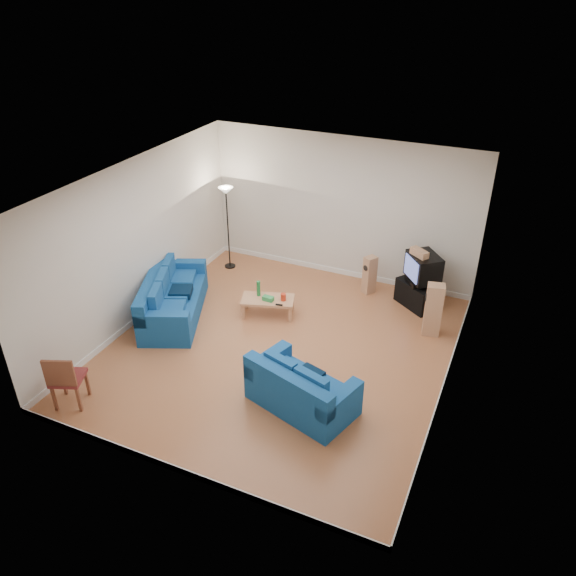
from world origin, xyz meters
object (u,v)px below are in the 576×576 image
at_px(television, 423,267).
at_px(tv_stand, 417,294).
at_px(sofa_loveseat, 300,392).
at_px(sofa_three_seat, 171,301).
at_px(coffee_table, 268,301).

bearing_deg(television, tv_stand, -87.96).
relative_size(tv_stand, television, 0.99).
distance_m(sofa_loveseat, tv_stand, 3.99).
bearing_deg(television, sofa_three_seat, -100.35).
distance_m(tv_stand, television, 0.64).
height_order(sofa_three_seat, sofa_loveseat, sofa_three_seat).
bearing_deg(sofa_loveseat, sofa_three_seat, 174.01).
height_order(sofa_three_seat, coffee_table, sofa_three_seat).
height_order(sofa_loveseat, coffee_table, sofa_loveseat).
xyz_separation_m(sofa_loveseat, television, (1.04, 3.91, 0.58)).
xyz_separation_m(coffee_table, tv_stand, (2.67, 1.59, -0.06)).
xyz_separation_m(sofa_three_seat, tv_stand, (4.45, 2.39, -0.07)).
height_order(sofa_loveseat, tv_stand, sofa_loveseat).
height_order(sofa_three_seat, tv_stand, sofa_three_seat).
bearing_deg(tv_stand, sofa_three_seat, -115.77).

